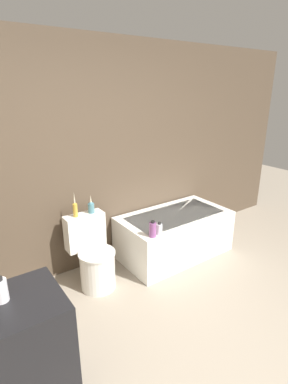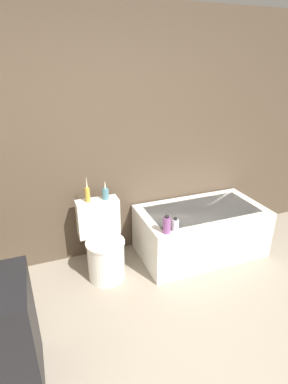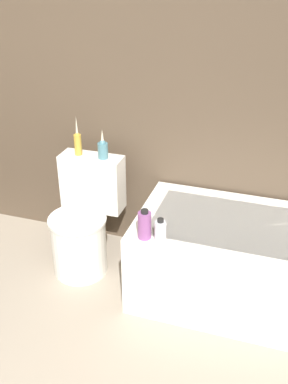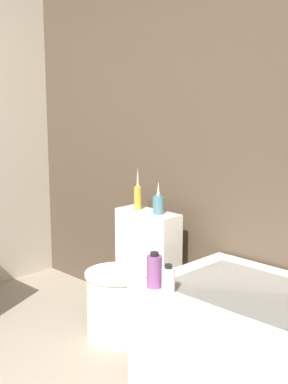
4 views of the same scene
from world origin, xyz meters
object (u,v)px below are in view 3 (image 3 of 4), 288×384
(toilet, at_px, (84,223))
(vase_gold, at_px, (78,142))
(shampoo_bottle_short, at_px, (160,231))
(shampoo_bottle_tall, at_px, (145,225))
(bathtub, at_px, (249,263))
(vase_silver, at_px, (103,148))

(toilet, height_order, vase_gold, vase_gold)
(toilet, bearing_deg, vase_gold, 116.76)
(toilet, relative_size, shampoo_bottle_short, 5.39)
(shampoo_bottle_tall, bearing_deg, toilet, 148.90)
(bathtub, bearing_deg, vase_silver, 169.09)
(shampoo_bottle_short, bearing_deg, vase_gold, 145.15)
(toilet, height_order, shampoo_bottle_short, toilet)
(bathtub, distance_m, shampoo_bottle_short, 0.67)
(toilet, relative_size, shampoo_bottle_tall, 4.16)
(bathtub, bearing_deg, toilet, 178.92)
(vase_gold, bearing_deg, shampoo_bottle_short, -34.85)
(toilet, bearing_deg, bathtub, -1.08)
(toilet, bearing_deg, vase_silver, 63.03)
(toilet, bearing_deg, shampoo_bottle_short, -27.19)
(bathtub, relative_size, toilet, 1.85)
(vase_silver, relative_size, shampoo_bottle_short, 1.44)
(vase_gold, height_order, shampoo_bottle_tall, vase_gold)
(vase_gold, bearing_deg, vase_silver, -0.50)
(toilet, height_order, vase_silver, vase_silver)
(vase_gold, height_order, vase_silver, vase_gold)
(vase_silver, bearing_deg, bathtub, -10.91)
(bathtub, height_order, shampoo_bottle_tall, shampoo_bottle_tall)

